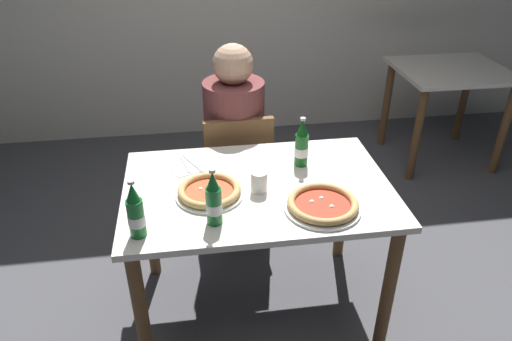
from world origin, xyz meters
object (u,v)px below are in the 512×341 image
Objects in this scene: dining_table_background at (448,88)px; pizza_margherita_near at (209,191)px; beer_bottle_center at (214,201)px; napkin_with_cutlery at (189,165)px; pizza_marinara_far at (323,205)px; chair_behind_table at (237,169)px; beer_bottle_left at (302,145)px; diner_seated at (235,150)px; beer_bottle_right at (136,213)px; paper_cup at (258,182)px; dining_table_main at (258,206)px.

pizza_margherita_near is at bearing -142.63° from dining_table_background.
pizza_margherita_near is at bearing 92.52° from beer_bottle_center.
pizza_marinara_far is at bearing -39.63° from napkin_with_cutlery.
beer_bottle_left reaches higher than chair_behind_table.
diner_seated is at bearing 58.39° from napkin_with_cutlery.
diner_seated is 5.29× the size of napkin_with_cutlery.
beer_bottle_right is at bearing 59.64° from chair_behind_table.
beer_bottle_left is (0.27, -0.50, 0.27)m from diner_seated.
beer_bottle_right is at bearing -111.96° from napkin_with_cutlery.
dining_table_background is at bearing 40.63° from paper_cup.
beer_bottle_left is 1.00× the size of beer_bottle_center.
pizza_margherita_near is (-0.18, -0.71, 0.19)m from diner_seated.
pizza_margherita_near is 0.92× the size of pizza_marinara_far.
diner_seated reaches higher than pizza_margherita_near.
diner_seated is 0.96m from beer_bottle_center.
chair_behind_table is at bearing -86.67° from diner_seated.
pizza_margherita_near is (-0.22, -0.05, 0.14)m from dining_table_main.
beer_bottle_right reaches higher than dining_table_background.
napkin_with_cutlery is (-0.27, -0.38, 0.27)m from chair_behind_table.
pizza_margherita_near is (-1.89, -1.44, 0.18)m from dining_table_background.
napkin_with_cutlery is at bearing -149.43° from dining_table_background.
dining_table_background is 2.47× the size of pizza_marinara_far.
napkin_with_cutlery is at bearing 140.37° from pizza_marinara_far.
paper_cup is (-1.67, -1.43, 0.21)m from dining_table_background.
pizza_marinara_far is 0.39m from beer_bottle_left.
dining_table_main is at bearing -145.76° from beer_bottle_left.
napkin_with_cutlery is (0.21, 0.51, -0.10)m from beer_bottle_right.
diner_seated is 0.73m from paper_cup.
diner_seated is 0.53m from napkin_with_cutlery.
chair_behind_table is 0.74m from pizza_margherita_near.
dining_table_background is 2.51m from beer_bottle_center.
chair_behind_table reaches higher than pizza_margherita_near.
pizza_marinara_far is (-1.43, -1.61, 0.18)m from dining_table_background.
beer_bottle_center is (-0.18, -0.86, 0.37)m from chair_behind_table.
chair_behind_table is 0.54m from napkin_with_cutlery.
dining_table_main is 0.99× the size of diner_seated.
pizza_marinara_far is at bearing -20.08° from pizza_margherita_near.
paper_cup is at bearing -139.37° from dining_table_background.
dining_table_main is 0.17m from paper_cup.
beer_bottle_right reaches higher than dining_table_main.
napkin_with_cutlery is (-0.08, 0.28, -0.02)m from pizza_margherita_near.
dining_table_main is 5.25× the size of napkin_with_cutlery.
beer_bottle_left is at bearing 24.68° from pizza_margherita_near.
diner_seated is 0.76m from pizza_margherita_near.
diner_seated is 4.89× the size of beer_bottle_right.
chair_behind_table is at bearing 108.30° from pizza_marinara_far.
beer_bottle_center is (-0.44, -0.41, 0.00)m from beer_bottle_left.
paper_cup is (-0.25, 0.17, 0.03)m from pizza_marinara_far.
paper_cup is at bearing 25.71° from beer_bottle_right.
beer_bottle_left is (0.45, 0.21, 0.08)m from pizza_margherita_near.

